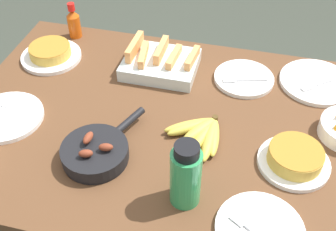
% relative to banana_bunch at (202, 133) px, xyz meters
% --- Properties ---
extents(dining_table, '(1.43, 0.98, 0.73)m').
position_rel_banana_bunch_xyz_m(dining_table, '(-0.12, 0.04, -0.12)').
color(dining_table, brown).
rests_on(dining_table, ground_plane).
extents(banana_bunch, '(0.20, 0.21, 0.04)m').
position_rel_banana_bunch_xyz_m(banana_bunch, '(0.00, 0.00, 0.00)').
color(banana_bunch, gold).
rests_on(banana_bunch, dining_table).
extents(melon_tray, '(0.28, 0.22, 0.10)m').
position_rel_banana_bunch_xyz_m(melon_tray, '(-0.22, 0.31, 0.01)').
color(melon_tray, silver).
rests_on(melon_tray, dining_table).
extents(skillet, '(0.21, 0.32, 0.08)m').
position_rel_banana_bunch_xyz_m(skillet, '(-0.29, -0.17, 0.01)').
color(skillet, black).
rests_on(skillet, dining_table).
extents(frittata_plate_center, '(0.24, 0.24, 0.06)m').
position_rel_banana_bunch_xyz_m(frittata_plate_center, '(-0.66, 0.28, 0.01)').
color(frittata_plate_center, white).
rests_on(frittata_plate_center, dining_table).
extents(frittata_plate_side, '(0.22, 0.22, 0.06)m').
position_rel_banana_bunch_xyz_m(frittata_plate_side, '(0.29, -0.05, 0.01)').
color(frittata_plate_side, white).
rests_on(frittata_plate_side, dining_table).
extents(empty_plate_near_front, '(0.27, 0.27, 0.02)m').
position_rel_banana_bunch_xyz_m(empty_plate_near_front, '(0.36, 0.37, -0.01)').
color(empty_plate_near_front, white).
rests_on(empty_plate_near_front, dining_table).
extents(empty_plate_far_left, '(0.25, 0.25, 0.02)m').
position_rel_banana_bunch_xyz_m(empty_plate_far_left, '(-0.65, -0.08, -0.01)').
color(empty_plate_far_left, white).
rests_on(empty_plate_far_left, dining_table).
extents(empty_plate_far_right, '(0.24, 0.24, 0.02)m').
position_rel_banana_bunch_xyz_m(empty_plate_far_right, '(0.21, -0.31, -0.01)').
color(empty_plate_far_right, white).
rests_on(empty_plate_far_right, dining_table).
extents(empty_plate_mid_edge, '(0.22, 0.22, 0.02)m').
position_rel_banana_bunch_xyz_m(empty_plate_mid_edge, '(0.10, 0.33, -0.01)').
color(empty_plate_mid_edge, white).
rests_on(empty_plate_mid_edge, dining_table).
extents(water_bottle, '(0.09, 0.09, 0.22)m').
position_rel_banana_bunch_xyz_m(water_bottle, '(-0.00, -0.25, 0.08)').
color(water_bottle, '#2D9351').
rests_on(water_bottle, dining_table).
extents(hot_sauce_bottle, '(0.05, 0.05, 0.15)m').
position_rel_banana_bunch_xyz_m(hot_sauce_bottle, '(-0.63, 0.46, 0.05)').
color(hot_sauce_bottle, '#C64C0F').
rests_on(hot_sauce_bottle, dining_table).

